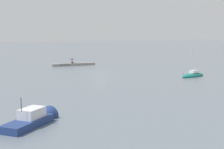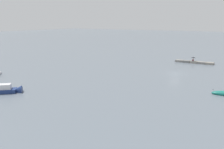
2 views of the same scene
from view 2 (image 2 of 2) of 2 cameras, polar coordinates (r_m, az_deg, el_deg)
ground_plane at (r=63.20m, az=14.33°, el=0.21°), size 500.00×500.00×0.00m
seawall_pier at (r=80.47m, az=18.45°, el=2.75°), size 11.55×1.88×0.62m
person_seated_maroon_left at (r=80.27m, az=18.20°, el=3.15°), size 0.45×0.64×0.73m
umbrella_open_black at (r=80.30m, az=18.28°, el=3.77°), size 1.33×1.33×1.29m
motorboat_navy_mid at (r=49.09m, az=-23.17°, el=-3.44°), size 6.11×5.88×3.64m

